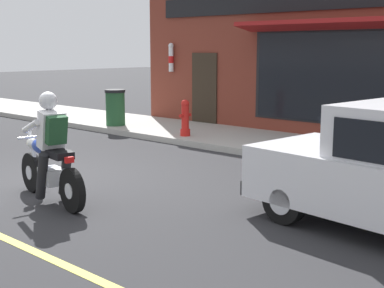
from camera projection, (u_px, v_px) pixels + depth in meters
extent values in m
plane|color=#2B2B2D|center=(40.00, 182.00, 9.04)|extent=(80.00, 80.00, 0.00)
cube|color=#ADAAA3|center=(148.00, 126.00, 14.94)|extent=(2.60, 22.00, 0.14)
cube|color=maroon|center=(294.00, 53.00, 13.32)|extent=(0.50, 9.79, 4.20)
cube|color=black|center=(332.00, 78.00, 12.42)|extent=(0.04, 4.11, 2.10)
cube|color=black|center=(333.00, 78.00, 12.43)|extent=(0.02, 4.31, 2.20)
cube|color=#2D2319|center=(204.00, 91.00, 15.07)|extent=(0.04, 0.90, 2.10)
cube|color=maroon|center=(328.00, 25.00, 11.96)|extent=(0.81, 4.70, 0.24)
cube|color=black|center=(289.00, 1.00, 12.89)|extent=(0.06, 8.32, 0.50)
cylinder|color=white|center=(171.00, 60.00, 15.67)|extent=(0.14, 0.14, 0.70)
cylinder|color=red|center=(171.00, 60.00, 15.67)|extent=(0.15, 0.15, 0.20)
sphere|color=silver|center=(171.00, 46.00, 15.60)|extent=(0.16, 0.16, 0.16)
cylinder|color=black|center=(32.00, 172.00, 8.37)|extent=(0.20, 0.63, 0.62)
cylinder|color=silver|center=(32.00, 172.00, 8.37)|extent=(0.15, 0.23, 0.22)
cylinder|color=black|center=(72.00, 191.00, 7.29)|extent=(0.20, 0.63, 0.62)
cylinder|color=silver|center=(72.00, 191.00, 7.29)|extent=(0.15, 0.23, 0.22)
cube|color=silver|center=(52.00, 176.00, 7.78)|extent=(0.34, 0.44, 0.24)
ellipsoid|color=#1E3899|center=(44.00, 146.00, 7.90)|extent=(0.38, 0.56, 0.24)
cube|color=black|center=(58.00, 154.00, 7.54)|extent=(0.35, 0.60, 0.10)
cylinder|color=silver|center=(34.00, 154.00, 8.24)|extent=(0.12, 0.33, 0.68)
cylinder|color=silver|center=(36.00, 137.00, 8.10)|extent=(0.56, 0.13, 0.04)
sphere|color=silver|center=(32.00, 143.00, 8.25)|extent=(0.16, 0.16, 0.16)
cylinder|color=silver|center=(75.00, 186.00, 7.59)|extent=(0.17, 0.56, 0.08)
cube|color=red|center=(69.00, 160.00, 7.26)|extent=(0.13, 0.08, 0.08)
cylinder|color=black|center=(42.00, 176.00, 7.61)|extent=(0.20, 0.37, 0.71)
cylinder|color=black|center=(65.00, 173.00, 7.83)|extent=(0.20, 0.37, 0.71)
cube|color=silver|center=(51.00, 130.00, 7.62)|extent=(0.39, 0.38, 0.57)
cylinder|color=silver|center=(31.00, 126.00, 7.67)|extent=(0.18, 0.53, 0.26)
cylinder|color=silver|center=(57.00, 124.00, 7.92)|extent=(0.18, 0.53, 0.26)
sphere|color=silver|center=(48.00, 101.00, 7.59)|extent=(0.26, 0.26, 0.26)
cube|color=#1E4728|center=(56.00, 130.00, 7.49)|extent=(0.32, 0.28, 0.42)
cylinder|color=black|center=(284.00, 201.00, 6.84)|extent=(0.24, 0.62, 0.60)
cylinder|color=silver|center=(284.00, 201.00, 6.84)|extent=(0.23, 0.35, 0.33)
cylinder|color=black|center=(346.00, 182.00, 7.79)|extent=(0.24, 0.62, 0.60)
cylinder|color=silver|center=(346.00, 182.00, 7.79)|extent=(0.23, 0.35, 0.33)
cube|color=black|center=(359.00, 132.00, 6.73)|extent=(1.35, 0.49, 0.51)
cube|color=silver|center=(257.00, 159.00, 7.39)|extent=(0.24, 0.07, 0.14)
cube|color=silver|center=(301.00, 149.00, 8.06)|extent=(0.24, 0.07, 0.14)
cube|color=#28282B|center=(281.00, 179.00, 7.76)|extent=(1.61, 0.29, 0.20)
cylinder|color=red|center=(185.00, 133.00, 12.89)|extent=(0.24, 0.24, 0.16)
cylinder|color=red|center=(185.00, 117.00, 12.83)|extent=(0.18, 0.18, 0.58)
sphere|color=red|center=(185.00, 104.00, 12.77)|extent=(0.20, 0.20, 0.20)
cylinder|color=red|center=(181.00, 116.00, 12.72)|extent=(0.10, 0.08, 0.08)
cylinder|color=red|center=(189.00, 115.00, 12.91)|extent=(0.10, 0.08, 0.08)
cylinder|color=#23512D|center=(115.00, 109.00, 14.63)|extent=(0.52, 0.52, 0.90)
cylinder|color=black|center=(115.00, 91.00, 14.54)|extent=(0.56, 0.56, 0.08)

